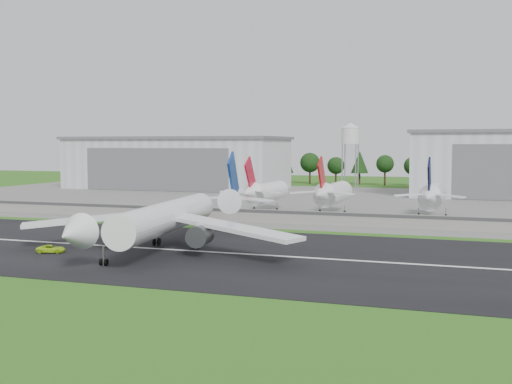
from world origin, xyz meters
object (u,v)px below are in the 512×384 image
at_px(parked_jet_red_b, 331,193).
at_px(parked_jet_navy, 432,196).
at_px(main_airliner, 165,224).
at_px(parked_jet_red_a, 264,192).
at_px(ground_vehicle, 51,249).

bearing_deg(parked_jet_red_b, parked_jet_navy, -0.00).
relative_size(main_airliner, parked_jet_navy, 1.89).
relative_size(main_airliner, parked_jet_red_a, 1.89).
bearing_deg(parked_jet_red_a, main_airliner, -87.46).
bearing_deg(parked_jet_red_b, ground_vehicle, -114.47).
distance_m(parked_jet_red_a, parked_jet_red_b, 19.70).
height_order(ground_vehicle, parked_jet_red_a, parked_jet_red_a).
height_order(main_airliner, parked_jet_red_a, main_airliner).
bearing_deg(ground_vehicle, parked_jet_red_b, -44.03).
height_order(parked_jet_red_a, parked_jet_navy, parked_jet_navy).
xyz_separation_m(parked_jet_red_a, parked_jet_navy, (46.72, 0.02, 0.13)).
height_order(main_airliner, ground_vehicle, main_airliner).
distance_m(parked_jet_red_a, parked_jet_navy, 46.72).
bearing_deg(parked_jet_navy, main_airliner, -123.14).
distance_m(main_airliner, parked_jet_red_b, 69.08).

